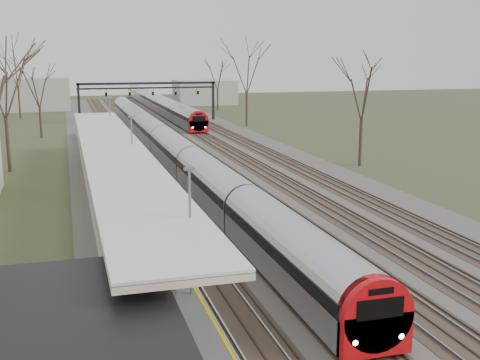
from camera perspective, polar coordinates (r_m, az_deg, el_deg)
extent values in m
cube|color=#474442|center=(64.61, -5.29, 2.74)|extent=(24.00, 160.00, 0.10)
cube|color=#4C3828|center=(63.76, -10.59, 2.50)|extent=(2.60, 160.00, 0.06)
cube|color=gray|center=(63.68, -11.24, 2.53)|extent=(0.07, 160.00, 0.12)
cube|color=gray|center=(63.82, -9.95, 2.60)|extent=(0.07, 160.00, 0.12)
cube|color=#4C3828|center=(64.18, -7.48, 2.67)|extent=(2.60, 160.00, 0.06)
cube|color=gray|center=(64.07, -8.12, 2.69)|extent=(0.07, 160.00, 0.12)
cube|color=gray|center=(64.28, -6.85, 2.76)|extent=(0.07, 160.00, 0.12)
cube|color=#4C3828|center=(64.79, -4.42, 2.82)|extent=(2.60, 160.00, 0.06)
cube|color=gray|center=(64.64, -5.04, 2.85)|extent=(0.07, 160.00, 0.12)
cube|color=gray|center=(64.93, -3.80, 2.91)|extent=(0.07, 160.00, 0.12)
cube|color=#4C3828|center=(65.59, -1.42, 2.96)|extent=(2.60, 160.00, 0.06)
cube|color=gray|center=(65.40, -2.03, 2.99)|extent=(0.07, 160.00, 0.12)
cube|color=gray|center=(65.76, -0.82, 3.05)|extent=(0.07, 160.00, 0.12)
cube|color=#4C3828|center=(66.56, 1.50, 3.09)|extent=(2.60, 160.00, 0.06)
cube|color=gray|center=(66.33, 0.90, 3.12)|extent=(0.07, 160.00, 0.12)
cube|color=gray|center=(66.76, 2.08, 3.17)|extent=(0.07, 160.00, 0.12)
cube|color=#9E9B93|center=(46.29, -12.16, -0.53)|extent=(3.50, 69.00, 1.00)
cylinder|color=slate|center=(19.49, -6.24, -11.46)|extent=(0.14, 0.14, 3.00)
cylinder|color=slate|center=(26.95, -9.24, -4.89)|extent=(0.14, 0.14, 3.00)
cylinder|color=slate|center=(34.66, -10.88, -1.20)|extent=(0.14, 0.14, 3.00)
cylinder|color=slate|center=(42.47, -11.93, 1.14)|extent=(0.14, 0.14, 3.00)
cylinder|color=slate|center=(50.34, -12.65, 2.75)|extent=(0.14, 0.14, 3.00)
cylinder|color=slate|center=(58.25, -13.17, 3.93)|extent=(0.14, 0.14, 3.00)
cube|color=silver|center=(41.23, -11.91, 3.01)|extent=(4.10, 50.00, 0.12)
cube|color=beige|center=(41.26, -11.90, 2.78)|extent=(4.10, 50.00, 0.25)
cube|color=black|center=(92.97, -15.03, 6.98)|extent=(0.35, 0.35, 6.00)
cube|color=black|center=(95.63, -2.56, 7.49)|extent=(0.35, 0.35, 6.00)
cube|color=black|center=(93.57, -8.77, 9.05)|extent=(21.00, 0.35, 0.35)
cube|color=black|center=(93.61, -8.75, 8.63)|extent=(21.00, 0.25, 0.25)
cube|color=black|center=(92.84, -12.58, 8.02)|extent=(0.32, 0.22, 0.85)
sphere|color=#0CFF19|center=(92.68, -12.58, 8.17)|extent=(0.16, 0.16, 0.16)
cube|color=black|center=(93.13, -10.42, 8.12)|extent=(0.32, 0.22, 0.85)
sphere|color=#0CFF19|center=(92.97, -10.41, 8.27)|extent=(0.16, 0.16, 0.16)
cube|color=black|center=(93.55, -8.26, 8.21)|extent=(0.32, 0.22, 0.85)
sphere|color=#0CFF19|center=(93.40, -8.25, 8.36)|extent=(0.16, 0.16, 0.16)
cube|color=black|center=(94.10, -6.13, 8.28)|extent=(0.32, 0.22, 0.85)
sphere|color=#0CFF19|center=(93.95, -6.12, 8.43)|extent=(0.16, 0.16, 0.16)
cube|color=black|center=(94.78, -4.03, 8.35)|extent=(0.32, 0.22, 0.85)
sphere|color=#0CFF19|center=(94.63, -4.01, 8.49)|extent=(0.16, 0.16, 0.16)
cylinder|color=#2D231C|center=(56.42, -21.14, 3.17)|extent=(0.30, 0.30, 4.95)
cylinder|color=#2D231C|center=(56.63, 11.35, 3.53)|extent=(0.30, 0.30, 4.50)
cube|color=#ADB0B8|center=(62.87, -7.34, 3.41)|extent=(2.55, 90.00, 1.60)
cylinder|color=#ADB0B8|center=(62.78, -7.35, 4.00)|extent=(2.60, 89.70, 2.60)
cube|color=black|center=(62.76, -7.36, 4.09)|extent=(2.62, 89.40, 0.55)
cube|color=#BB0A0E|center=(21.18, 12.70, -14.02)|extent=(2.55, 0.50, 1.50)
cylinder|color=#BB0A0E|center=(20.93, 12.72, -12.24)|extent=(2.60, 0.60, 2.60)
cube|color=black|center=(20.60, 13.13, -11.75)|extent=(1.70, 0.12, 0.70)
sphere|color=white|center=(20.70, 10.83, -14.88)|extent=(0.22, 0.22, 0.22)
sphere|color=white|center=(21.47, 15.00, -14.07)|extent=(0.22, 0.22, 0.22)
cube|color=black|center=(63.01, -7.32, 2.58)|extent=(1.80, 89.00, 0.35)
cube|color=#ADB0B8|center=(115.06, -7.96, 7.17)|extent=(2.55, 75.00, 1.60)
cylinder|color=#ADB0B8|center=(115.01, -7.97, 7.49)|extent=(2.60, 74.70, 2.60)
cube|color=black|center=(115.00, -7.98, 7.54)|extent=(2.62, 74.40, 0.55)
cube|color=#BB0A0E|center=(78.41, -3.95, 5.10)|extent=(2.55, 0.50, 1.50)
cylinder|color=#BB0A0E|center=(78.38, -3.96, 5.61)|extent=(2.60, 0.60, 2.60)
cube|color=black|center=(78.09, -3.92, 5.81)|extent=(1.70, 0.12, 0.70)
sphere|color=white|center=(78.05, -4.53, 4.98)|extent=(0.22, 0.22, 0.22)
sphere|color=white|center=(78.41, -3.31, 5.03)|extent=(0.22, 0.22, 0.22)
cube|color=black|center=(115.14, -7.95, 6.71)|extent=(1.80, 74.00, 0.35)
imported|color=navy|center=(23.54, -6.96, -8.71)|extent=(0.47, 0.71, 1.91)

